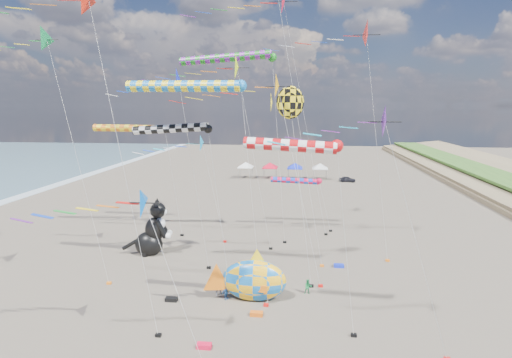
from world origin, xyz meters
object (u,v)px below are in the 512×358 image
object	(u,v)px
child_blue	(226,293)
person_adult	(219,285)
fish_inflatable	(253,280)
child_green	(308,287)
cat_inflatable	(151,227)
parked_car	(347,179)

from	to	relation	value
child_blue	person_adult	bearing A→B (deg)	93.79
person_adult	child_blue	xyz separation A→B (m)	(0.70, -0.66, -0.32)
fish_inflatable	person_adult	world-z (taller)	fish_inflatable
fish_inflatable	child_green	xyz separation A→B (m)	(4.15, 1.32, -0.94)
cat_inflatable	child_blue	world-z (taller)	cat_inflatable
person_adult	cat_inflatable	bearing A→B (deg)	108.63
child_blue	cat_inflatable	bearing A→B (deg)	93.83
person_adult	child_blue	size ratio (longest dim) A/B	1.58
cat_inflatable	fish_inflatable	xyz separation A→B (m)	(11.13, -8.23, -1.27)
person_adult	parked_car	bearing A→B (deg)	44.77
parked_car	fish_inflatable	bearing A→B (deg)	169.13
child_green	person_adult	bearing A→B (deg)	180.00
fish_inflatable	person_adult	bearing A→B (deg)	172.85
child_blue	parked_car	size ratio (longest dim) A/B	0.35
person_adult	child_blue	bearing A→B (deg)	-71.41
child_green	child_blue	distance (m)	6.42
fish_inflatable	child_blue	world-z (taller)	fish_inflatable
cat_inflatable	child_blue	size ratio (longest dim) A/B	5.04
fish_inflatable	child_green	size ratio (longest dim) A/B	5.50
person_adult	child_green	world-z (taller)	person_adult
fish_inflatable	child_blue	size ratio (longest dim) A/B	5.92
person_adult	child_blue	distance (m)	1.01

